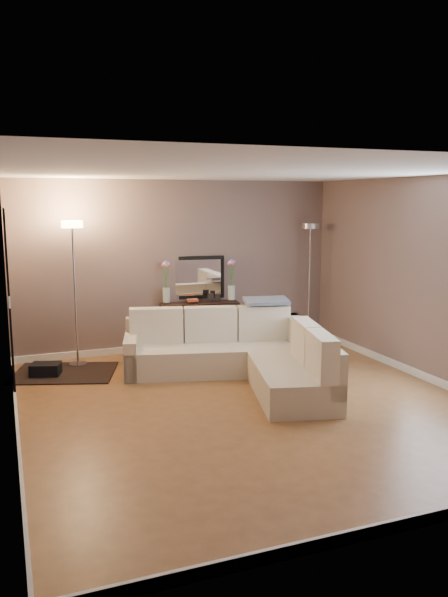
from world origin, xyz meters
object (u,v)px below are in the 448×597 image
object	(u,v)px
sectional_sofa	(242,355)
console_table	(195,323)
floor_lamp_unlit	(310,259)
floor_lamp_lit	(74,265)

from	to	relation	value
sectional_sofa	console_table	size ratio (longest dim) A/B	2.29
sectional_sofa	console_table	bearing A→B (deg)	93.98
sectional_sofa	floor_lamp_unlit	world-z (taller)	floor_lamp_unlit
sectional_sofa	floor_lamp_unlit	xyz separation A→B (m)	(1.80, 1.49, 1.05)
console_table	floor_lamp_unlit	bearing A→B (deg)	-4.25
console_table	sectional_sofa	bearing A→B (deg)	-86.02
console_table	floor_lamp_unlit	xyz separation A→B (m)	(1.91, -0.14, 0.95)
floor_lamp_lit	floor_lamp_unlit	size ratio (longest dim) A/B	1.04
console_table	floor_lamp_lit	xyz separation A→B (m)	(-1.82, -0.25, 1.01)
floor_lamp_unlit	console_table	bearing A→B (deg)	175.75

